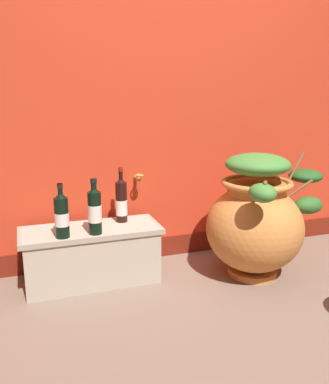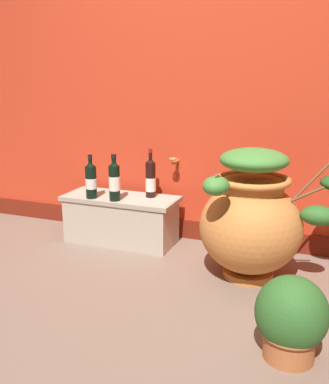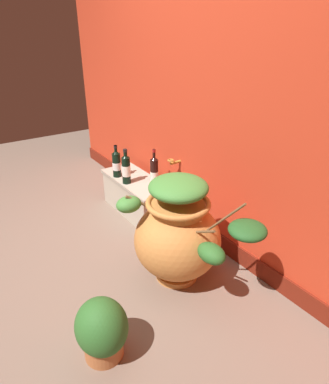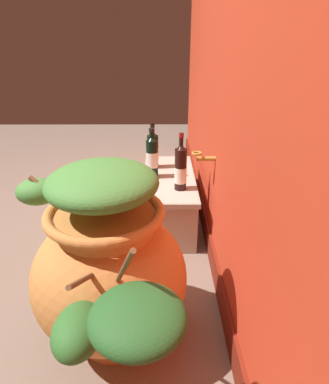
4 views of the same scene
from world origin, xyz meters
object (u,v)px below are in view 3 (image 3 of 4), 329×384
wine_bottle_left (117,163)px  wine_bottle_middle (154,172)px  terracotta_urn (179,234)px  potted_shrub (102,330)px  wine_bottle_right (126,168)px

wine_bottle_left → wine_bottle_middle: size_ratio=0.89×
terracotta_urn → potted_shrub: (0.29, -0.71, -0.18)m
wine_bottle_middle → potted_shrub: size_ratio=0.93×
potted_shrub → wine_bottle_left: bearing=149.4°
terracotta_urn → wine_bottle_left: 1.15m
wine_bottle_middle → wine_bottle_right: wine_bottle_middle is taller
wine_bottle_middle → wine_bottle_left: bearing=-155.2°
wine_bottle_left → potted_shrub: (1.43, -0.84, -0.29)m
wine_bottle_right → potted_shrub: wine_bottle_right is taller
terracotta_urn → wine_bottle_left: terracotta_urn is taller
wine_bottle_left → wine_bottle_right: size_ratio=0.95×
terracotta_urn → potted_shrub: 0.79m
wine_bottle_left → wine_bottle_right: wine_bottle_right is taller
wine_bottle_left → wine_bottle_middle: 0.41m
wine_bottle_middle → potted_shrub: (1.05, -1.02, -0.29)m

